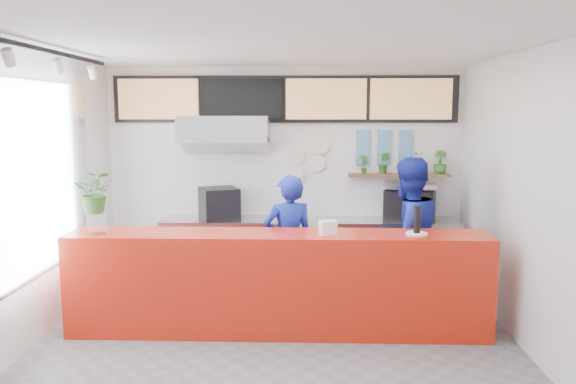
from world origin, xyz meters
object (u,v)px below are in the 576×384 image
at_px(panini_oven, 219,203).
at_px(espresso_machine, 410,205).
at_px(staff_center, 289,244).
at_px(pepper_mill, 417,220).
at_px(service_counter, 278,283).
at_px(staff_right, 406,237).

distance_m(panini_oven, espresso_machine, 2.63).
height_order(staff_center, pepper_mill, staff_center).
bearing_deg(panini_oven, service_counter, -86.90).
distance_m(staff_center, staff_right, 1.38).
xyz_separation_m(staff_center, staff_right, (1.38, -0.06, 0.11)).
xyz_separation_m(staff_center, pepper_mill, (1.37, -0.66, 0.43)).
height_order(espresso_machine, pepper_mill, pepper_mill).
height_order(panini_oven, staff_center, staff_center).
xyz_separation_m(panini_oven, pepper_mill, (2.37, -1.81, 0.14)).
distance_m(espresso_machine, pepper_mill, 1.84).
relative_size(service_counter, panini_oven, 9.31).
distance_m(service_counter, staff_right, 1.63).
height_order(staff_center, staff_right, staff_right).
xyz_separation_m(espresso_machine, pepper_mill, (-0.26, -1.81, 0.15)).
distance_m(staff_center, pepper_mill, 1.58).
bearing_deg(staff_right, espresso_machine, -129.55).
relative_size(espresso_machine, staff_center, 0.40).
relative_size(espresso_machine, pepper_mill, 2.30).
bearing_deg(service_counter, pepper_mill, -0.44).
xyz_separation_m(panini_oven, espresso_machine, (2.63, 0.00, -0.01)).
height_order(panini_oven, staff_right, staff_right).
xyz_separation_m(panini_oven, staff_right, (2.38, -1.21, -0.18)).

